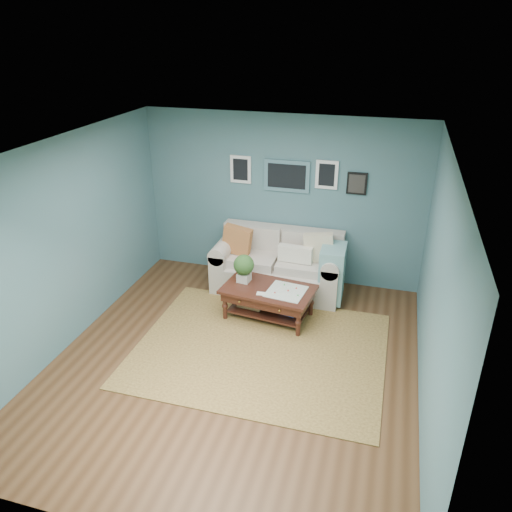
% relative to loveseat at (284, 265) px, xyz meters
% --- Properties ---
extents(room_shell, '(5.00, 5.02, 2.70)m').
position_rel_loveseat_xyz_m(room_shell, '(-0.16, -1.97, 0.93)').
color(room_shell, brown).
rests_on(room_shell, ground).
extents(area_rug, '(3.22, 2.58, 0.01)m').
position_rel_loveseat_xyz_m(area_rug, '(0.08, -1.68, -0.43)').
color(area_rug, brown).
rests_on(area_rug, ground).
extents(loveseat, '(2.06, 0.94, 1.06)m').
position_rel_loveseat_xyz_m(loveseat, '(0.00, 0.00, 0.00)').
color(loveseat, beige).
rests_on(loveseat, ground).
extents(coffee_table, '(1.37, 0.90, 0.90)m').
position_rel_loveseat_xyz_m(coffee_table, '(-0.09, -0.87, -0.03)').
color(coffee_table, '#34150F').
rests_on(coffee_table, ground).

